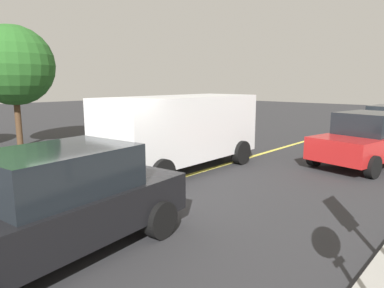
% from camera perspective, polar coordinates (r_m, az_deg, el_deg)
% --- Properties ---
extents(ground_plane, '(80.00, 80.00, 0.00)m').
position_cam_1_polar(ground_plane, '(8.15, -13.77, -8.78)').
color(ground_plane, '#2D2D30').
extents(lane_marking_centre, '(28.00, 0.16, 0.01)m').
position_cam_1_polar(lane_marking_centre, '(10.06, 0.47, -4.84)').
color(lane_marking_centre, '#E0D14C').
extents(white_van, '(5.22, 2.31, 2.20)m').
position_cam_1_polar(white_van, '(10.32, -1.97, 2.68)').
color(white_van, white).
rests_on(white_van, ground_plane).
extents(car_black_approaching, '(4.56, 2.34, 1.64)m').
position_cam_1_polar(car_black_approaching, '(5.57, -22.19, -9.24)').
color(car_black_approaching, black).
rests_on(car_black_approaching, ground_plane).
extents(car_red_mid_road, '(4.10, 2.58, 1.68)m').
position_cam_1_polar(car_red_mid_road, '(12.18, 26.75, 0.67)').
color(car_red_mid_road, red).
rests_on(car_red_mid_road, ground_plane).
extents(tree_left_verge, '(3.15, 3.15, 4.84)m').
position_cam_1_polar(tree_left_verge, '(15.74, -27.35, 11.39)').
color(tree_left_verge, '#513823').
rests_on(tree_left_verge, ground_plane).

